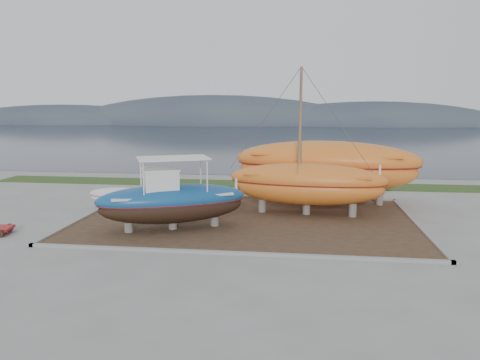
% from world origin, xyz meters
% --- Properties ---
extents(ground, '(140.00, 140.00, 0.00)m').
position_xyz_m(ground, '(0.00, 0.00, 0.00)').
color(ground, gray).
rests_on(ground, ground).
extents(dirt_patch, '(18.00, 12.00, 0.06)m').
position_xyz_m(dirt_patch, '(0.00, 4.00, 0.03)').
color(dirt_patch, '#422D1E').
rests_on(dirt_patch, ground).
extents(curb_frame, '(18.60, 12.60, 0.15)m').
position_xyz_m(curb_frame, '(0.00, 4.00, 0.07)').
color(curb_frame, gray).
rests_on(curb_frame, ground).
extents(grass_strip, '(44.00, 3.00, 0.08)m').
position_xyz_m(grass_strip, '(0.00, 15.50, 0.04)').
color(grass_strip, '#284219').
rests_on(grass_strip, ground).
extents(sea, '(260.00, 100.00, 0.04)m').
position_xyz_m(sea, '(0.00, 70.00, 0.00)').
color(sea, black).
rests_on(sea, ground).
extents(mountain_ridge, '(200.00, 36.00, 20.00)m').
position_xyz_m(mountain_ridge, '(0.00, 125.00, 0.00)').
color(mountain_ridge, '#333D49').
rests_on(mountain_ridge, ground).
extents(blue_caique, '(7.93, 5.22, 3.67)m').
position_xyz_m(blue_caique, '(-3.52, 1.50, 1.90)').
color(blue_caique, '#154D87').
rests_on(blue_caique, dirt_patch).
extents(white_dinghy, '(4.28, 1.90, 1.25)m').
position_xyz_m(white_dinghy, '(-7.85, 5.60, 0.69)').
color(white_dinghy, white).
rests_on(white_dinghy, dirt_patch).
extents(orange_sailboat, '(9.24, 3.53, 8.36)m').
position_xyz_m(orange_sailboat, '(3.31, 5.60, 4.24)').
color(orange_sailboat, orange).
rests_on(orange_sailboat, dirt_patch).
extents(orange_bare_hull, '(12.16, 4.96, 3.87)m').
position_xyz_m(orange_bare_hull, '(4.53, 9.12, 2.00)').
color(orange_bare_hull, orange).
rests_on(orange_bare_hull, dirt_patch).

